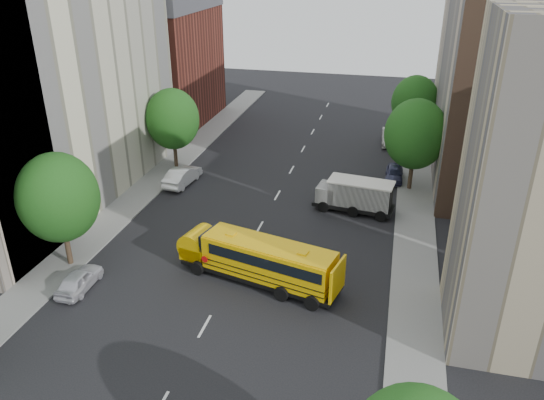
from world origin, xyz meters
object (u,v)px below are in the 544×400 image
at_px(street_tree_4, 416,134).
at_px(school_bus, 258,258).
at_px(street_tree_1, 58,198).
at_px(safari_truck, 355,195).
at_px(parked_car_1, 182,176).
at_px(parked_car_0, 79,280).
at_px(street_tree_5, 415,102).
at_px(parked_car_4, 394,173).
at_px(street_tree_2, 173,119).
at_px(parked_car_5, 390,137).

height_order(street_tree_4, school_bus, street_tree_4).
relative_size(street_tree_1, street_tree_4, 0.98).
height_order(street_tree_4, safari_truck, street_tree_4).
bearing_deg(street_tree_4, parked_car_1, -169.63).
bearing_deg(street_tree_4, school_bus, -118.84).
bearing_deg(parked_car_0, street_tree_1, -48.51).
height_order(street_tree_5, parked_car_1, street_tree_5).
distance_m(street_tree_4, parked_car_1, 20.63).
bearing_deg(parked_car_4, parked_car_0, -129.91).
relative_size(safari_truck, parked_car_0, 1.72).
bearing_deg(street_tree_2, parked_car_1, -59.31).
distance_m(street_tree_1, parked_car_1, 15.12).
height_order(safari_truck, parked_car_4, safari_truck).
height_order(street_tree_5, parked_car_0, street_tree_5).
distance_m(street_tree_5, parked_car_5, 4.49).
distance_m(street_tree_5, parked_car_4, 11.05).
distance_m(street_tree_1, street_tree_5, 37.20).
bearing_deg(street_tree_5, street_tree_2, -151.39).
relative_size(street_tree_1, parked_car_5, 1.64).
xyz_separation_m(street_tree_1, safari_truck, (17.69, 12.50, -3.52)).
bearing_deg(parked_car_1, school_bus, 134.14).
distance_m(street_tree_4, parked_car_4, 4.97).
bearing_deg(school_bus, parked_car_5, 90.05).
xyz_separation_m(street_tree_1, street_tree_2, (0.00, 18.00, -0.12)).
relative_size(street_tree_5, parked_car_4, 1.92).
bearing_deg(school_bus, safari_truck, 80.27).
xyz_separation_m(street_tree_1, street_tree_4, (22.00, 18.00, 0.12)).
relative_size(street_tree_4, safari_truck, 1.23).
xyz_separation_m(street_tree_2, parked_car_5, (19.80, 11.84, -4.04)).
distance_m(street_tree_2, school_bus, 21.35).
height_order(street_tree_1, parked_car_0, street_tree_1).
relative_size(street_tree_1, street_tree_2, 1.03).
distance_m(street_tree_2, parked_car_0, 20.92).
bearing_deg(street_tree_2, parked_car_4, 5.01).
bearing_deg(school_bus, street_tree_4, 75.07).
relative_size(street_tree_1, parked_car_4, 2.02).
bearing_deg(parked_car_1, street_tree_2, -53.81).
relative_size(street_tree_2, street_tree_4, 0.95).
xyz_separation_m(street_tree_2, street_tree_4, (22.00, 0.00, 0.25)).
height_order(street_tree_1, street_tree_2, street_tree_1).
xyz_separation_m(parked_car_1, parked_car_4, (18.45, 5.44, -0.12)).
bearing_deg(parked_car_4, street_tree_2, -175.23).
relative_size(safari_truck, parked_car_5, 1.37).
relative_size(street_tree_4, parked_car_1, 1.70).
bearing_deg(parked_car_5, street_tree_2, -152.83).
distance_m(street_tree_1, parked_car_5, 36.05).
bearing_deg(safari_truck, street_tree_1, -137.27).
xyz_separation_m(street_tree_4, safari_truck, (-4.31, -5.50, -3.64)).
bearing_deg(street_tree_2, parked_car_5, 30.88).
distance_m(parked_car_4, parked_car_5, 10.07).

